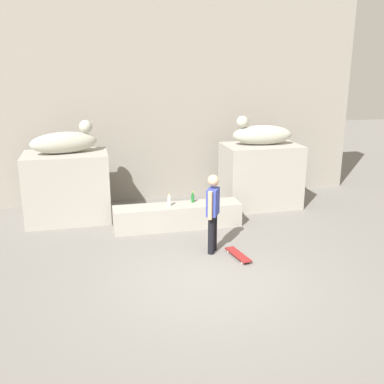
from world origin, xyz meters
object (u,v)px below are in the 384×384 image
Objects in this scene: statue_reclining_left at (65,142)px; skateboard at (238,255)px; skater at (213,210)px; statue_reclining_right at (261,134)px; bottle_clear at (169,201)px; bottle_green at (193,198)px.

skateboard is at bearing -56.47° from statue_reclining_left.
statue_reclining_left reaches higher than skater.
statue_reclining_left is 1.02× the size of statue_reclining_right.
statue_reclining_right is at bearing 173.00° from skater.
statue_reclining_right is 3.24m from bottle_clear.
statue_reclining_left is 1.01× the size of skater.
skater reaches higher than bottle_green.
bottle_clear is at bearing -128.39° from skater.
bottle_clear is 1.09× the size of bottle_green.
statue_reclining_left is 2.91m from bottle_clear.
bottle_clear is (-1.05, 1.99, 0.62)m from skateboard.
bottle_clear is (2.31, -1.19, -1.31)m from statue_reclining_left.
skateboard is (-1.66, -3.17, -1.92)m from statue_reclining_right.
statue_reclining_left is 4.17m from skater.
bottle_green is at bearing 31.88° from statue_reclining_right.
bottle_clear is (-2.72, -1.18, -1.31)m from statue_reclining_right.
statue_reclining_left and statue_reclining_right have the same top height.
bottle_green is (-0.45, 2.13, 0.61)m from skateboard.
statue_reclining_left is 2.05× the size of skateboard.
skater is at bearing -56.51° from statue_reclining_left.
statue_reclining_right is 3.63m from skater.
statue_reclining_right is (5.03, -0.00, 0.00)m from statue_reclining_left.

